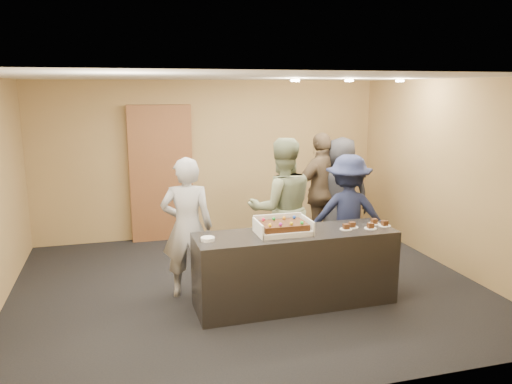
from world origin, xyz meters
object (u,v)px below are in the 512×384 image
(person_server_grey, at_px, (187,227))
(person_brown_extra, at_px, (322,192))
(sheet_cake, at_px, (283,225))
(person_dark_suit, at_px, (341,194))
(person_navy_man, at_px, (348,215))
(person_sage_man, at_px, (282,209))
(cake_box, at_px, (282,229))
(storage_cabinet, at_px, (161,174))
(plate_stack, at_px, (208,239))
(serving_counter, at_px, (295,268))

(person_server_grey, height_order, person_brown_extra, person_brown_extra)
(sheet_cake, distance_m, person_dark_suit, 2.37)
(person_navy_man, bearing_deg, person_brown_extra, -76.75)
(person_navy_man, bearing_deg, person_sage_man, 8.95)
(cake_box, xyz_separation_m, person_brown_extra, (1.31, 1.88, -0.00))
(storage_cabinet, xyz_separation_m, plate_stack, (0.23, -3.14, -0.23))
(serving_counter, distance_m, person_brown_extra, 2.28)
(serving_counter, relative_size, person_sage_man, 1.25)
(storage_cabinet, height_order, person_dark_suit, storage_cabinet)
(storage_cabinet, height_order, person_server_grey, storage_cabinet)
(plate_stack, xyz_separation_m, person_dark_suit, (2.47, 1.82, -0.01))
(plate_stack, distance_m, person_dark_suit, 3.07)
(storage_cabinet, distance_m, person_brown_extra, 2.72)
(plate_stack, relative_size, person_dark_suit, 0.09)
(cake_box, relative_size, person_brown_extra, 0.33)
(plate_stack, relative_size, person_sage_man, 0.08)
(cake_box, xyz_separation_m, person_sage_man, (0.29, 0.90, 0.02))
(serving_counter, bearing_deg, person_sage_man, 80.81)
(serving_counter, xyz_separation_m, person_sage_man, (0.13, 0.92, 0.51))
(sheet_cake, distance_m, person_brown_extra, 2.31)
(person_sage_man, relative_size, person_navy_man, 1.14)
(cake_box, bearing_deg, sheet_cake, -90.85)
(cake_box, relative_size, person_server_grey, 0.36)
(person_dark_suit, bearing_deg, serving_counter, 67.92)
(serving_counter, distance_m, person_navy_man, 1.36)
(storage_cabinet, bearing_deg, person_dark_suit, -26.17)
(cake_box, height_order, person_brown_extra, person_brown_extra)
(plate_stack, bearing_deg, person_brown_extra, 41.39)
(sheet_cake, distance_m, person_navy_man, 1.44)
(serving_counter, relative_size, cake_box, 3.82)
(person_server_grey, bearing_deg, plate_stack, 111.59)
(serving_counter, bearing_deg, person_dark_suit, 50.67)
(plate_stack, xyz_separation_m, person_navy_man, (2.11, 0.81, -0.08))
(serving_counter, distance_m, person_dark_suit, 2.31)
(person_server_grey, relative_size, person_dark_suit, 0.96)
(person_brown_extra, bearing_deg, storage_cabinet, -45.00)
(serving_counter, height_order, cake_box, cake_box)
(storage_cabinet, xyz_separation_m, sheet_cake, (1.13, -3.10, -0.15))
(person_server_grey, xyz_separation_m, person_navy_man, (2.24, 0.15, -0.04))
(sheet_cake, relative_size, person_sage_man, 0.28)
(plate_stack, relative_size, person_server_grey, 0.09)
(sheet_cake, relative_size, person_dark_suit, 0.29)
(person_server_grey, distance_m, person_navy_man, 2.25)
(sheet_cake, bearing_deg, person_brown_extra, 55.55)
(person_server_grey, bearing_deg, person_brown_extra, -141.57)
(serving_counter, bearing_deg, storage_cabinet, 111.60)
(sheet_cake, xyz_separation_m, plate_stack, (-0.90, -0.04, -0.08))
(serving_counter, bearing_deg, plate_stack, -178.78)
(person_server_grey, distance_m, person_dark_suit, 2.85)
(sheet_cake, height_order, person_navy_man, person_navy_man)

